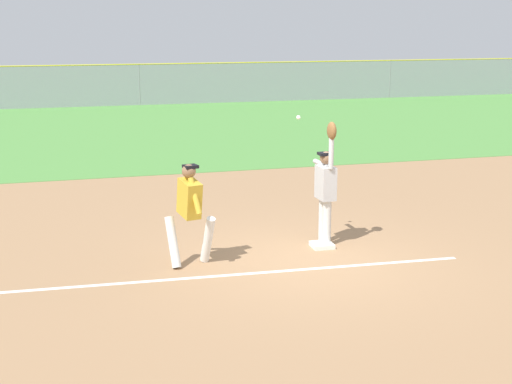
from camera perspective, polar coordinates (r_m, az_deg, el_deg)
ground_plane at (r=12.45m, az=4.34°, el=-5.41°), size 75.19×75.19×0.00m
outfield_grass at (r=27.83m, az=-7.05°, el=4.93°), size 53.08×16.81×0.01m
chalk_foul_line at (r=11.57m, az=-12.17°, el=-7.14°), size 11.99×0.68×0.01m
first_base at (r=13.19m, az=5.20°, el=-4.17°), size 0.39×0.39×0.08m
fielder at (r=13.09m, az=5.51°, el=0.58°), size 0.28×0.89×2.28m
runner at (r=11.97m, az=-5.23°, el=-1.22°), size 0.83×0.84×1.72m
baseball at (r=13.08m, az=3.35°, el=5.86°), size 0.07×0.07×0.07m
outfield_fence at (r=36.00m, az=-9.14°, el=8.32°), size 53.16×0.08×2.00m
parked_car_blue at (r=39.10m, az=-12.08°, el=8.10°), size 4.52×2.35×1.25m
parked_car_white at (r=39.70m, az=-3.87°, el=8.43°), size 4.52×2.36×1.25m
parked_car_silver at (r=40.60m, az=3.41°, el=8.54°), size 4.48×2.27×1.25m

